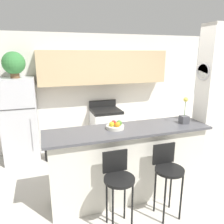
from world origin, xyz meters
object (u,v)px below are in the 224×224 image
(refrigerator, at_px, (20,120))
(bar_stool_left, at_px, (118,179))
(bar_stool_right, at_px, (168,170))
(orchid_vase, at_px, (184,116))
(potted_plant_on_fridge, at_px, (14,63))
(trash_bin, at_px, (52,151))
(stove_range, at_px, (106,129))
(fruit_bowl, at_px, (115,126))

(refrigerator, bearing_deg, bar_stool_left, -61.93)
(bar_stool_right, height_order, orchid_vase, orchid_vase)
(bar_stool_left, distance_m, orchid_vase, 1.44)
(potted_plant_on_fridge, distance_m, trash_bin, 1.85)
(stove_range, xyz_separation_m, orchid_vase, (0.69, -1.85, 0.74))
(bar_stool_right, bearing_deg, potted_plant_on_fridge, 129.61)
(bar_stool_right, bearing_deg, bar_stool_left, 180.00)
(orchid_vase, bearing_deg, bar_stool_left, -158.29)
(refrigerator, bearing_deg, stove_range, 0.74)
(bar_stool_right, bearing_deg, stove_range, 93.23)
(stove_range, xyz_separation_m, trash_bin, (-1.24, -0.23, -0.27))
(bar_stool_right, distance_m, potted_plant_on_fridge, 3.28)
(bar_stool_left, xyz_separation_m, orchid_vase, (1.24, 0.49, 0.55))
(refrigerator, relative_size, trash_bin, 4.40)
(refrigerator, height_order, bar_stool_left, refrigerator)
(bar_stool_left, relative_size, trash_bin, 2.57)
(orchid_vase, height_order, fruit_bowl, orchid_vase)
(stove_range, distance_m, fruit_bowl, 1.93)
(refrigerator, height_order, bar_stool_right, refrigerator)
(stove_range, distance_m, bar_stool_left, 2.42)
(bar_stool_right, height_order, fruit_bowl, fruit_bowl)
(trash_bin, bearing_deg, bar_stool_right, -57.05)
(orchid_vase, bearing_deg, fruit_bowl, 175.61)
(bar_stool_right, bearing_deg, orchid_vase, 41.55)
(bar_stool_left, height_order, bar_stool_right, same)
(fruit_bowl, distance_m, trash_bin, 1.99)
(bar_stool_left, xyz_separation_m, fruit_bowl, (0.16, 0.58, 0.48))
(bar_stool_right, xyz_separation_m, fruit_bowl, (-0.52, 0.58, 0.48))
(refrigerator, bearing_deg, orchid_vase, -36.41)
(refrigerator, distance_m, potted_plant_on_fridge, 1.11)
(fruit_bowl, bearing_deg, bar_stool_left, -105.77)
(bar_stool_left, bearing_deg, bar_stool_right, 0.00)
(bar_stool_left, xyz_separation_m, potted_plant_on_fridge, (-1.24, 2.33, 1.29))
(refrigerator, xyz_separation_m, fruit_bowl, (1.40, -1.75, 0.30))
(trash_bin, bearing_deg, bar_stool_left, -72.01)
(orchid_vase, relative_size, trash_bin, 1.07)
(stove_range, relative_size, trash_bin, 2.82)
(refrigerator, xyz_separation_m, trash_bin, (0.55, -0.21, -0.65))
(stove_range, height_order, fruit_bowl, fruit_bowl)
(bar_stool_left, distance_m, potted_plant_on_fridge, 2.93)
(stove_range, distance_m, bar_stool_right, 2.36)
(bar_stool_right, height_order, potted_plant_on_fridge, potted_plant_on_fridge)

